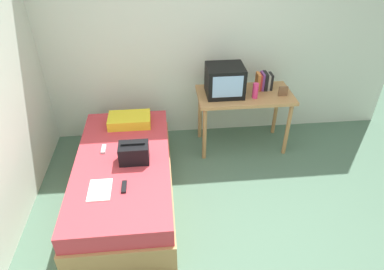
{
  "coord_description": "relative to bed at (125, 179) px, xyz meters",
  "views": [
    {
      "loc": [
        -0.5,
        -2.1,
        2.7
      ],
      "look_at": [
        -0.19,
        1.04,
        0.53
      ],
      "focal_mm": 31.9,
      "sensor_mm": 36.0,
      "label": 1
    }
  ],
  "objects": [
    {
      "name": "ground_plane",
      "position": [
        0.95,
        -0.71,
        -0.25
      ],
      "size": [
        8.0,
        8.0,
        0.0
      ],
      "primitive_type": "plane",
      "color": "#4C6B56"
    },
    {
      "name": "wall_back",
      "position": [
        0.95,
        1.29,
        1.05
      ],
      "size": [
        5.2,
        0.1,
        2.6
      ],
      "primitive_type": "cube",
      "color": "silver",
      "rests_on": "ground"
    },
    {
      "name": "bed",
      "position": [
        0.0,
        0.0,
        0.0
      ],
      "size": [
        1.0,
        2.0,
        0.5
      ],
      "color": "#B27F4C",
      "rests_on": "ground"
    },
    {
      "name": "desk",
      "position": [
        1.46,
        0.83,
        0.42
      ],
      "size": [
        1.16,
        0.6,
        0.76
      ],
      "color": "#B27F4C",
      "rests_on": "ground"
    },
    {
      "name": "tv",
      "position": [
        1.2,
        0.84,
        0.7
      ],
      "size": [
        0.44,
        0.39,
        0.36
      ],
      "color": "black",
      "rests_on": "desk"
    },
    {
      "name": "water_bottle",
      "position": [
        1.55,
        0.71,
        0.61
      ],
      "size": [
        0.07,
        0.07,
        0.19
      ],
      "primitive_type": "cylinder",
      "color": "#E53372",
      "rests_on": "desk"
    },
    {
      "name": "book_row",
      "position": [
        1.72,
        0.93,
        0.62
      ],
      "size": [
        0.19,
        0.16,
        0.22
      ],
      "color": "#CC7233",
      "rests_on": "desk"
    },
    {
      "name": "picture_frame",
      "position": [
        1.9,
        0.73,
        0.58
      ],
      "size": [
        0.11,
        0.02,
        0.12
      ],
      "primitive_type": "cube",
      "color": "brown",
      "rests_on": "desk"
    },
    {
      "name": "pillow",
      "position": [
        0.05,
        0.69,
        0.31
      ],
      "size": [
        0.49,
        0.31,
        0.11
      ],
      "primitive_type": "cube",
      "color": "yellow",
      "rests_on": "bed"
    },
    {
      "name": "handbag",
      "position": [
        0.13,
        -0.02,
        0.35
      ],
      "size": [
        0.3,
        0.2,
        0.23
      ],
      "color": "black",
      "rests_on": "bed"
    },
    {
      "name": "magazine",
      "position": [
        -0.17,
        -0.43,
        0.26
      ],
      "size": [
        0.21,
        0.29,
        0.01
      ],
      "primitive_type": "cube",
      "color": "white",
      "rests_on": "bed"
    },
    {
      "name": "remote_dark",
      "position": [
        0.05,
        -0.42,
        0.26
      ],
      "size": [
        0.04,
        0.16,
        0.02
      ],
      "primitive_type": "cube",
      "color": "black",
      "rests_on": "bed"
    },
    {
      "name": "remote_silver",
      "position": [
        -0.21,
        0.2,
        0.26
      ],
      "size": [
        0.04,
        0.14,
        0.02
      ],
      "primitive_type": "cube",
      "color": "#B7B7BC",
      "rests_on": "bed"
    }
  ]
}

